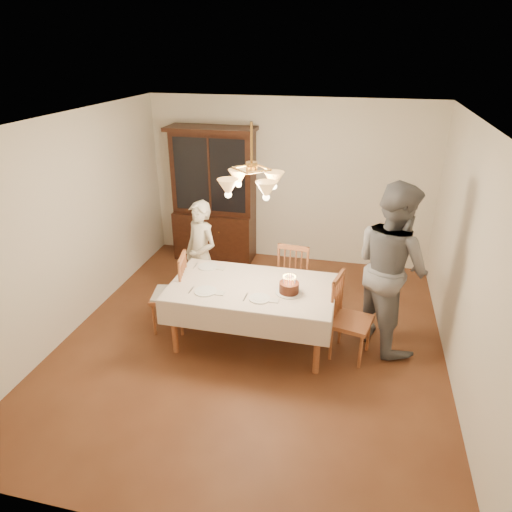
% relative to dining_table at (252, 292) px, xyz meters
% --- Properties ---
extents(ground, '(5.00, 5.00, 0.00)m').
position_rel_dining_table_xyz_m(ground, '(0.00, 0.00, -0.68)').
color(ground, '#532A17').
rests_on(ground, ground).
extents(room_shell, '(5.00, 5.00, 5.00)m').
position_rel_dining_table_xyz_m(room_shell, '(0.00, 0.00, 0.90)').
color(room_shell, white).
rests_on(room_shell, ground).
extents(dining_table, '(1.90, 1.10, 0.76)m').
position_rel_dining_table_xyz_m(dining_table, '(0.00, 0.00, 0.00)').
color(dining_table, brown).
rests_on(dining_table, ground).
extents(china_hutch, '(1.38, 0.54, 2.16)m').
position_rel_dining_table_xyz_m(china_hutch, '(-1.18, 2.25, 0.36)').
color(china_hutch, black).
rests_on(china_hutch, ground).
extents(chair_far_side, '(0.48, 0.46, 1.00)m').
position_rel_dining_table_xyz_m(chair_far_side, '(0.38, 0.89, -0.24)').
color(chair_far_side, brown).
rests_on(chair_far_side, ground).
extents(chair_left_end, '(0.50, 0.51, 1.00)m').
position_rel_dining_table_xyz_m(chair_left_end, '(-1.07, 0.07, -0.23)').
color(chair_left_end, brown).
rests_on(chair_left_end, ground).
extents(chair_right_end, '(0.51, 0.52, 1.00)m').
position_rel_dining_table_xyz_m(chair_right_end, '(1.15, -0.01, -0.24)').
color(chair_right_end, brown).
rests_on(chair_right_end, ground).
extents(elderly_woman, '(0.65, 0.59, 1.49)m').
position_rel_dining_table_xyz_m(elderly_woman, '(-0.86, 0.69, 0.06)').
color(elderly_woman, beige).
rests_on(elderly_woman, ground).
extents(adult_in_grey, '(1.17, 1.23, 1.99)m').
position_rel_dining_table_xyz_m(adult_in_grey, '(1.54, 0.38, 0.31)').
color(adult_in_grey, slate).
rests_on(adult_in_grey, ground).
extents(birthday_cake, '(0.30, 0.30, 0.22)m').
position_rel_dining_table_xyz_m(birthday_cake, '(0.44, -0.07, 0.14)').
color(birthday_cake, white).
rests_on(birthday_cake, dining_table).
extents(place_setting_near_left, '(0.40, 0.25, 0.02)m').
position_rel_dining_table_xyz_m(place_setting_near_left, '(-0.47, -0.25, 0.08)').
color(place_setting_near_left, white).
rests_on(place_setting_near_left, dining_table).
extents(place_setting_near_right, '(0.38, 0.23, 0.02)m').
position_rel_dining_table_xyz_m(place_setting_near_right, '(0.17, -0.27, 0.08)').
color(place_setting_near_right, white).
rests_on(place_setting_near_right, dining_table).
extents(place_setting_far_left, '(0.39, 0.24, 0.02)m').
position_rel_dining_table_xyz_m(place_setting_far_left, '(-0.64, 0.35, 0.08)').
color(place_setting_far_left, white).
rests_on(place_setting_far_left, dining_table).
extents(chandelier, '(0.62, 0.62, 0.73)m').
position_rel_dining_table_xyz_m(chandelier, '(-0.00, -0.00, 1.29)').
color(chandelier, '#BF8C3F').
rests_on(chandelier, ground).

